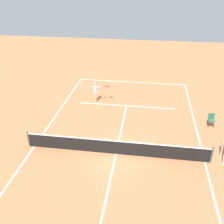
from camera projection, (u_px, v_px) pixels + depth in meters
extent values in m
plane|color=#D37A4C|center=(116.00, 154.00, 15.62)|extent=(60.00, 60.00, 0.00)
cube|color=white|center=(132.00, 82.00, 25.81)|extent=(10.36, 0.10, 0.01)
cube|color=white|center=(205.00, 162.00, 14.95)|extent=(0.10, 23.44, 0.01)
cube|color=white|center=(34.00, 146.00, 16.29)|extent=(0.10, 23.44, 0.01)
cube|color=white|center=(126.00, 106.00, 21.23)|extent=(7.77, 0.10, 0.01)
cube|color=white|center=(116.00, 154.00, 15.62)|extent=(0.10, 12.89, 0.01)
cylinder|color=#4C4C51|center=(212.00, 155.00, 14.65)|extent=(0.10, 0.10, 1.07)
cylinder|color=#4C4C51|center=(28.00, 139.00, 16.07)|extent=(0.10, 0.10, 1.07)
cube|color=black|center=(116.00, 148.00, 15.40)|extent=(10.96, 0.03, 0.91)
cube|color=white|center=(116.00, 141.00, 15.18)|extent=(10.96, 0.04, 0.06)
cylinder|color=#D8A884|center=(96.00, 97.00, 21.84)|extent=(0.12, 0.12, 0.80)
cylinder|color=#D8A884|center=(96.00, 98.00, 21.67)|extent=(0.12, 0.12, 0.80)
cylinder|color=white|center=(95.00, 89.00, 21.41)|extent=(0.28, 0.28, 0.63)
sphere|color=#D8A884|center=(95.00, 84.00, 21.18)|extent=(0.23, 0.23, 0.23)
cylinder|color=#D8A884|center=(95.00, 88.00, 21.55)|extent=(0.09, 0.09, 0.56)
cylinder|color=#D8A884|center=(99.00, 87.00, 21.18)|extent=(0.56, 0.27, 0.09)
cylinder|color=black|center=(104.00, 87.00, 21.25)|extent=(0.26, 0.12, 0.04)
ellipsoid|color=red|center=(107.00, 87.00, 21.30)|extent=(0.39, 0.37, 0.04)
sphere|color=#CCE033|center=(84.00, 118.00, 19.41)|extent=(0.07, 0.07, 0.07)
cylinder|color=silver|center=(223.00, 146.00, 14.99)|extent=(0.07, 0.07, 1.55)
cylinder|color=#262626|center=(214.00, 125.00, 18.11)|extent=(0.04, 0.04, 0.45)
cylinder|color=#262626|center=(209.00, 125.00, 18.16)|extent=(0.04, 0.04, 0.45)
cylinder|color=#262626|center=(213.00, 123.00, 18.42)|extent=(0.04, 0.04, 0.45)
cylinder|color=#262626|center=(208.00, 122.00, 18.46)|extent=(0.04, 0.04, 0.45)
cube|color=#2D6B4C|center=(211.00, 121.00, 18.16)|extent=(0.44, 0.44, 0.06)
cube|color=#2D6B4C|center=(211.00, 116.00, 18.24)|extent=(0.44, 0.04, 0.44)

